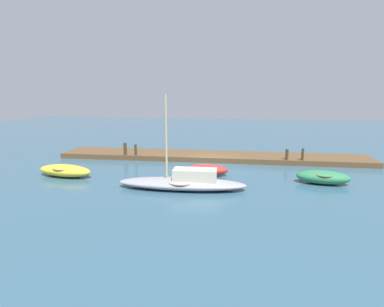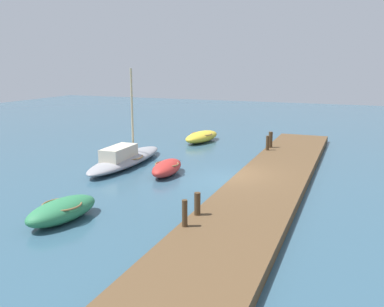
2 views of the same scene
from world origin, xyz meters
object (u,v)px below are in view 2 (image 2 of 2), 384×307
(dinghy_red, at_px, (167,168))
(rowboat_yellow, at_px, (202,137))
(mooring_post_mid_west, at_px, (197,204))
(mooring_post_west, at_px, (185,213))
(sailboat_grey, at_px, (125,158))
(mooring_post_east, at_px, (270,140))
(mooring_post_mid_east, at_px, (268,143))
(rowboat_green, at_px, (62,210))

(dinghy_red, height_order, rowboat_yellow, rowboat_yellow)
(rowboat_yellow, relative_size, mooring_post_mid_west, 4.93)
(rowboat_yellow, xyz_separation_m, mooring_post_west, (-16.03, -5.42, 0.46))
(sailboat_grey, bearing_deg, mooring_post_east, -50.32)
(sailboat_grey, distance_m, mooring_post_mid_west, 9.65)
(mooring_post_mid_west, bearing_deg, mooring_post_east, 0.00)
(dinghy_red, xyz_separation_m, rowboat_yellow, (9.16, 1.53, 0.01))
(sailboat_grey, distance_m, mooring_post_east, 9.21)
(mooring_post_east, bearing_deg, rowboat_yellow, 68.55)
(mooring_post_west, bearing_deg, mooring_post_mid_east, 0.00)
(mooring_post_west, bearing_deg, rowboat_green, 93.31)
(dinghy_red, height_order, rowboat_green, rowboat_green)
(dinghy_red, distance_m, mooring_post_east, 8.04)
(rowboat_yellow, height_order, mooring_post_mid_west, mooring_post_mid_west)
(rowboat_green, height_order, mooring_post_mid_east, mooring_post_mid_east)
(dinghy_red, distance_m, mooring_post_mid_west, 6.94)
(sailboat_grey, bearing_deg, dinghy_red, -109.26)
(mooring_post_east, bearing_deg, dinghy_red, 151.08)
(sailboat_grey, distance_m, mooring_post_west, 10.48)
(rowboat_green, distance_m, mooring_post_west, 4.73)
(rowboat_green, relative_size, sailboat_grey, 0.44)
(dinghy_red, relative_size, mooring_post_west, 3.28)
(mooring_post_mid_east, bearing_deg, dinghy_red, 147.72)
(sailboat_grey, bearing_deg, mooring_post_mid_west, -135.53)
(rowboat_green, bearing_deg, mooring_post_west, -78.83)
(rowboat_yellow, bearing_deg, mooring_post_mid_east, -110.05)
(mooring_post_mid_west, relative_size, mooring_post_east, 0.81)
(mooring_post_mid_east, bearing_deg, mooring_post_mid_west, 180.00)
(mooring_post_mid_east, bearing_deg, sailboat_grey, 126.70)
(mooring_post_west, relative_size, mooring_post_mid_east, 1.02)
(mooring_post_mid_west, distance_m, mooring_post_east, 12.76)
(mooring_post_east, bearing_deg, mooring_post_mid_west, 180.00)
(rowboat_yellow, height_order, mooring_post_west, mooring_post_west)
(mooring_post_west, distance_m, mooring_post_mid_east, 13.01)
(mooring_post_mid_west, bearing_deg, sailboat_grey, 45.91)
(dinghy_red, relative_size, rowboat_yellow, 0.74)
(mooring_post_west, distance_m, mooring_post_east, 13.90)
(rowboat_yellow, distance_m, sailboat_grey, 8.31)
(sailboat_grey, height_order, mooring_post_west, sailboat_grey)
(sailboat_grey, relative_size, mooring_post_east, 7.40)
(mooring_post_mid_east, relative_size, mooring_post_east, 0.89)
(dinghy_red, xyz_separation_m, mooring_post_west, (-6.87, -3.88, 0.47))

